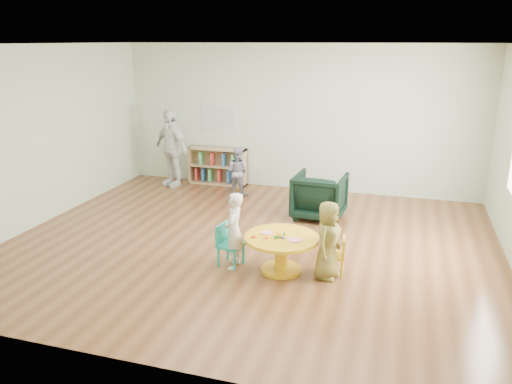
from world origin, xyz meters
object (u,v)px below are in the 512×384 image
at_px(armchair, 320,196).
at_px(toddler, 237,172).
at_px(bookshelf, 218,166).
at_px(activity_table, 281,247).
at_px(adult_caretaker, 171,148).
at_px(kid_chair_left, 228,243).
at_px(child_left, 234,231).
at_px(child_right, 328,240).
at_px(kid_chair_right, 337,254).

xyz_separation_m(armchair, toddler, (-1.72, 0.83, 0.08)).
bearing_deg(bookshelf, toddler, -44.17).
bearing_deg(activity_table, adult_caretaker, 134.01).
distance_m(armchair, toddler, 1.91).
bearing_deg(kid_chair_left, adult_caretaker, -133.24).
xyz_separation_m(armchair, child_left, (-0.72, -2.21, 0.13)).
distance_m(activity_table, kid_chair_left, 0.72).
xyz_separation_m(child_left, toddler, (-1.00, 3.04, -0.05)).
bearing_deg(kid_chair_left, armchair, 169.39).
bearing_deg(activity_table, child_right, -0.54).
bearing_deg(child_left, activity_table, 90.91).
bearing_deg(adult_caretaker, armchair, 7.63).
relative_size(bookshelf, toddler, 1.31).
xyz_separation_m(kid_chair_right, toddler, (-2.30, 2.85, 0.19)).
distance_m(kid_chair_left, toddler, 3.13).
bearing_deg(armchair, adult_caretaker, -14.18).
relative_size(activity_table, child_right, 0.95).
distance_m(kid_chair_right, armchair, 2.11).
bearing_deg(adult_caretaker, toddler, 17.21).
height_order(child_left, toddler, child_left).
xyz_separation_m(bookshelf, child_right, (2.84, -3.61, 0.13)).
height_order(child_left, child_right, child_left).
distance_m(kid_chair_left, bookshelf, 3.94).
relative_size(kid_chair_right, child_left, 0.49).
bearing_deg(child_left, toddler, -167.35).
bearing_deg(armchair, child_left, 75.90).
height_order(child_right, adult_caretaker, adult_caretaker).
bearing_deg(kid_chair_right, bookshelf, 33.14).
bearing_deg(bookshelf, kid_chair_left, -66.92).
xyz_separation_m(bookshelf, armchair, (2.37, -1.46, 0.01)).
xyz_separation_m(bookshelf, adult_caretaker, (-0.83, -0.40, 0.41)).
relative_size(armchair, adult_caretaker, 0.53).
height_order(activity_table, kid_chair_left, kid_chair_left).
bearing_deg(activity_table, kid_chair_left, -178.58).
xyz_separation_m(armchair, child_right, (0.47, -2.15, 0.12)).
height_order(kid_chair_left, armchair, armchair).
height_order(activity_table, kid_chair_right, activity_table).
xyz_separation_m(activity_table, armchair, (0.11, 2.14, 0.05)).
xyz_separation_m(child_right, adult_caretaker, (-3.67, 3.20, 0.28)).
distance_m(kid_chair_left, armchair, 2.32).
distance_m(armchair, adult_caretaker, 3.39).
relative_size(activity_table, kid_chair_right, 1.90).
height_order(kid_chair_left, kid_chair_right, kid_chair_left).
height_order(bookshelf, adult_caretaker, adult_caretaker).
xyz_separation_m(armchair, adult_caretaker, (-3.20, 1.05, 0.40)).
distance_m(toddler, adult_caretaker, 1.53).
bearing_deg(armchair, activity_table, 91.08).
relative_size(armchair, toddler, 0.91).
bearing_deg(toddler, bookshelf, -35.99).
height_order(bookshelf, armchair, armchair).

